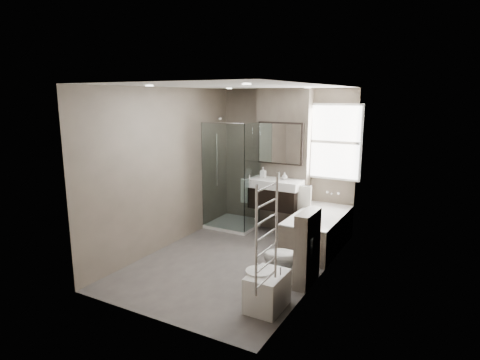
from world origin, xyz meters
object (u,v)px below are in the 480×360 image
Objects in this scene: bathtub at (318,229)px; toilet at (288,258)px; bidet at (267,290)px; vanity at (275,194)px.

toilet reaches higher than bathtub.
toilet is (0.05, -1.41, 0.03)m from bathtub.
bidet is at bearing -9.07° from toilet.
toilet is 0.77m from bidet.
bathtub is at bearing 169.47° from toilet.
bathtub is 2.35× the size of toilet.
vanity is 2.74m from bidet.
toilet is at bearing 93.29° from bidet.
toilet is at bearing -60.75° from vanity.
vanity is 1.07m from bathtub.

